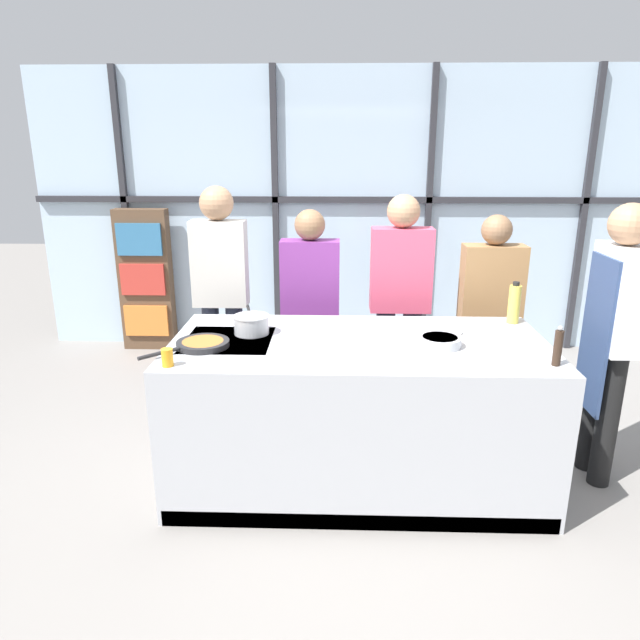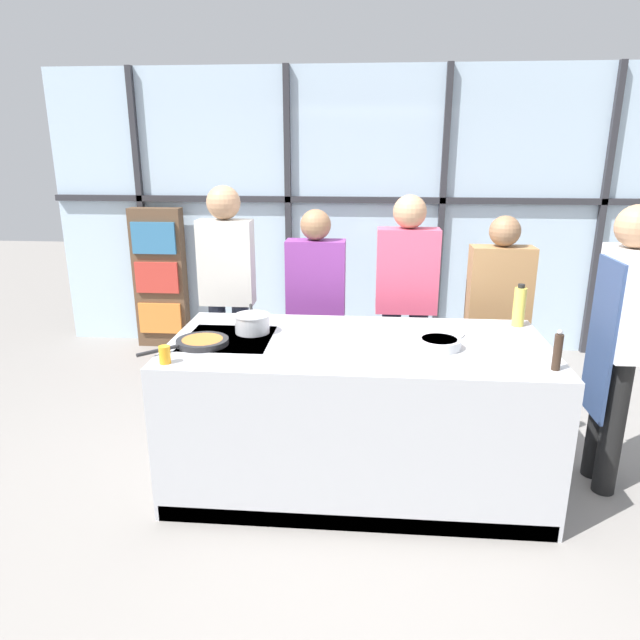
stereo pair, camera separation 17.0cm
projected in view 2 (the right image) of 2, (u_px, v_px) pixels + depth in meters
ground_plane at (355, 478)px, 3.68m from camera, size 18.00×18.00×0.00m
back_window_wall at (364, 213)px, 5.76m from camera, size 6.40×0.10×2.80m
bookshelf at (160, 278)px, 5.95m from camera, size 0.53×0.19×1.46m
demo_island at (356, 413)px, 3.54m from camera, size 2.26×1.08×0.93m
chef at (620, 332)px, 3.34m from camera, size 0.24×0.42×1.75m
spectator_far_left at (227, 285)px, 4.35m from camera, size 0.41×0.25×1.78m
spectator_center_left at (316, 303)px, 4.33m from camera, size 0.44×0.23×1.62m
spectator_center_right at (406, 296)px, 4.25m from camera, size 0.45×0.24×1.72m
spectator_far_right at (497, 310)px, 4.23m from camera, size 0.45×0.22×1.58m
frying_pan at (201, 342)px, 3.35m from camera, size 0.45×0.44×0.04m
saucepan at (252, 323)px, 3.56m from camera, size 0.22×0.41×0.12m
white_plate at (442, 333)px, 3.55m from camera, size 0.27×0.27×0.01m
mixing_bowl at (439, 343)px, 3.29m from camera, size 0.25×0.25×0.06m
oil_bottle at (519, 306)px, 3.68m from camera, size 0.08×0.08×0.28m
pepper_grinder at (558, 351)px, 2.95m from camera, size 0.04×0.04×0.22m
juice_glass_near at (165, 355)px, 3.06m from camera, size 0.06×0.06×0.10m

